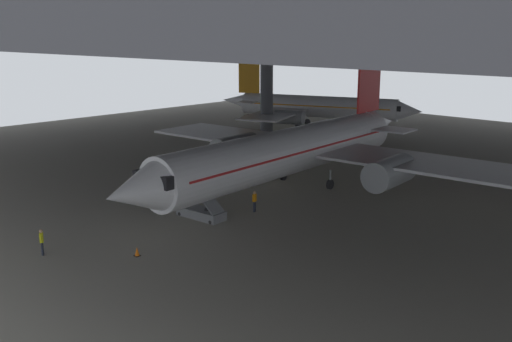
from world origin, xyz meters
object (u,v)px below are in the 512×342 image
Objects in this scene: crew_worker_near_nose at (42,240)px; airplane_main at (292,151)px; crew_worker_by_stairs at (254,200)px; traffic_cone_orange at (137,252)px; boarding_stairs at (200,208)px; airplane_distant at (314,106)px.

airplane_main is at bearing 86.68° from crew_worker_near_nose.
crew_worker_by_stairs reaches higher than traffic_cone_orange.
airplane_main reaches higher than crew_worker_by_stairs.
crew_worker_near_nose is 2.89× the size of traffic_cone_orange.
airplane_main is at bearing 90.83° from boarding_stairs.
airplane_distant is (-19.34, 53.19, 2.18)m from crew_worker_near_nose.
airplane_main is at bearing -55.30° from airplane_distant.
crew_worker_near_nose is (-1.35, -23.32, -2.64)m from airplane_main.
airplane_main reaches higher than traffic_cone_orange.
airplane_distant reaches higher than boarding_stairs.
crew_worker_near_nose is at bearing -70.02° from airplane_distant.
crew_worker_near_nose is at bearing -93.32° from airplane_main.
crew_worker_near_nose is 0.06× the size of airplane_distant.
airplane_main is at bearing 106.90° from crew_worker_by_stairs.
airplane_main reaches higher than airplane_distant.
airplane_main reaches higher than crew_worker_near_nose.
boarding_stairs is 2.85× the size of crew_worker_by_stairs.
boarding_stairs reaches higher than crew_worker_near_nose.
crew_worker_near_nose is at bearing -97.08° from boarding_stairs.
crew_worker_near_nose is at bearing -138.30° from traffic_cone_orange.
crew_worker_near_nose is (-1.51, -12.17, 0.24)m from boarding_stairs.
crew_worker_by_stairs is (2.02, 3.95, 0.23)m from boarding_stairs.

